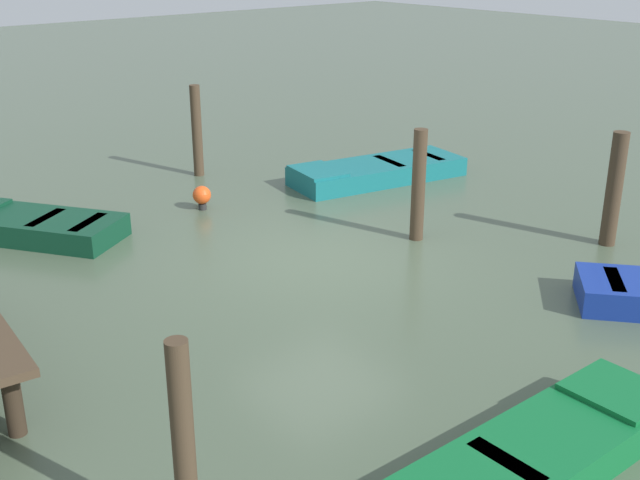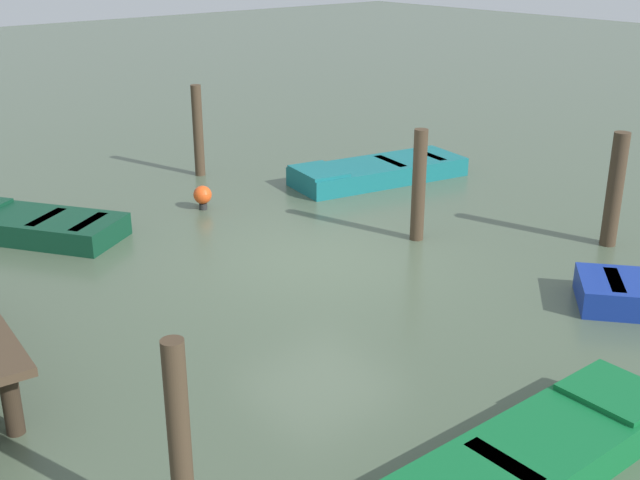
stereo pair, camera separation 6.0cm
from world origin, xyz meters
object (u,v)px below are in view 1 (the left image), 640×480
Objects in this scene: mooring_piling_near_left at (184,447)px; mooring_piling_mid_right at (614,189)px; marker_buoy at (202,196)px; rowboat_green at (527,463)px; rowboat_teal at (377,171)px; rowboat_dark_green at (34,226)px; mooring_piling_far_left at (418,185)px; mooring_piling_mid_left at (197,131)px.

mooring_piling_near_left is 1.01× the size of mooring_piling_mid_right.
rowboat_green is at bearing 167.24° from marker_buoy.
rowboat_dark_green is at bearing -0.56° from rowboat_teal.
rowboat_dark_green is at bearing 47.66° from mooring_piling_mid_right.
rowboat_green is 2.04× the size of mooring_piling_far_left.
mooring_piling_mid_left is at bearing -32.61° from mooring_piling_near_left.
rowboat_green is 3.39m from mooring_piling_near_left.
mooring_piling_mid_left reaches higher than rowboat_green.
rowboat_teal is 2.05× the size of mooring_piling_far_left.
rowboat_teal is 2.01× the size of mooring_piling_mid_left.
mooring_piling_mid_left reaches higher than rowboat_dark_green.
rowboat_dark_green is at bearing -13.07° from mooring_piling_near_left.
marker_buoy is at bearing 78.45° from rowboat_green.
rowboat_green is 2.01× the size of mooring_piling_near_left.
rowboat_teal is 3.73m from mooring_piling_far_left.
mooring_piling_mid_left is at bearing 74.78° from rowboat_green.
mooring_piling_far_left reaches higher than rowboat_green.
marker_buoy is (0.79, 4.01, 0.07)m from rowboat_teal.
mooring_piling_near_left is at bearing 146.89° from marker_buoy.
marker_buoy reaches higher than rowboat_green.
marker_buoy is at bearing -33.11° from mooring_piling_near_left.
rowboat_dark_green is 7.26m from rowboat_teal.
mooring_piling_mid_right reaches higher than rowboat_teal.
marker_buoy reaches higher than rowboat_dark_green.
mooring_piling_far_left is at bearing 45.27° from mooring_piling_mid_right.
marker_buoy reaches higher than rowboat_teal.
rowboat_dark_green is 8.66m from mooring_piling_near_left.
rowboat_dark_green is 6.86m from mooring_piling_far_left.
mooring_piling_near_left is (1.41, 2.98, 0.80)m from rowboat_green.
rowboat_dark_green is 1.62× the size of mooring_piling_mid_left.
rowboat_dark_green is 1.65× the size of mooring_piling_far_left.
rowboat_dark_green is at bearing 108.49° from mooring_piling_mid_left.
mooring_piling_near_left reaches higher than rowboat_teal.
mooring_piling_mid_right reaches higher than rowboat_green.
rowboat_teal is at bearing 55.24° from rowboat_green.
rowboat_teal and rowboat_green have the same top height.
mooring_piling_mid_right is (-8.28, -3.13, -0.01)m from mooring_piling_mid_left.
mooring_piling_mid_right is 7.61m from marker_buoy.
rowboat_green is at bearing 142.40° from mooring_piling_far_left.
rowboat_teal is 4.07m from mooring_piling_mid_left.
marker_buoy is (7.76, -5.06, -0.73)m from mooring_piling_near_left.
mooring_piling_near_left is at bearing 118.92° from mooring_piling_far_left.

